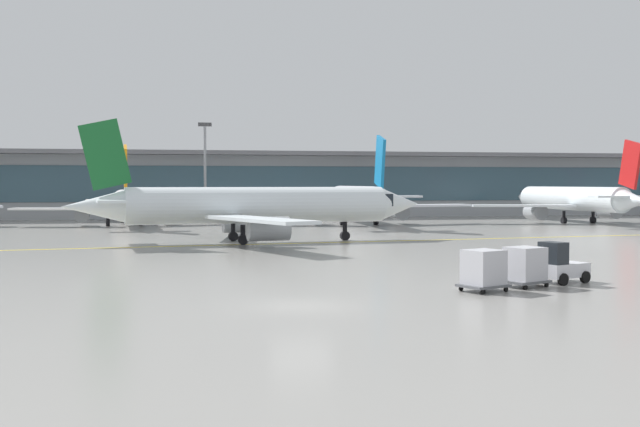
{
  "coord_description": "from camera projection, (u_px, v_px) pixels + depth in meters",
  "views": [
    {
      "loc": [
        -5.27,
        -31.06,
        5.05
      ],
      "look_at": [
        4.64,
        19.86,
        3.0
      ],
      "focal_mm": 43.44,
      "sensor_mm": 36.0,
      "label": 1
    }
  ],
  "objects": [
    {
      "name": "cargo_dolly_trailing",
      "position": [
        484.0,
        269.0,
        35.96
      ],
      "size": [
        2.56,
        2.29,
        1.94
      ],
      "rotation": [
        0.0,
        0.0,
        0.4
      ],
      "color": "#595B60",
      "rests_on": "ground_plane"
    },
    {
      "name": "baggage_tug",
      "position": [
        560.0,
        265.0,
        38.98
      ],
      "size": [
        2.94,
        2.39,
        2.1
      ],
      "rotation": [
        0.0,
        0.0,
        0.4
      ],
      "color": "silver",
      "rests_on": "ground_plane"
    },
    {
      "name": "taxiing_regional_jet",
      "position": [
        254.0,
        206.0,
        65.54
      ],
      "size": [
        30.89,
        28.55,
        10.23
      ],
      "rotation": [
        0.0,
        0.0,
        0.11
      ],
      "color": "white",
      "rests_on": "ground_plane"
    },
    {
      "name": "gate_airplane_4",
      "position": [
        573.0,
        199.0,
        97.94
      ],
      "size": [
        27.96,
        30.03,
        9.96
      ],
      "rotation": [
        0.0,
        0.0,
        1.6
      ],
      "color": "white",
      "rests_on": "ground_plane"
    },
    {
      "name": "gate_airplane_2",
      "position": [
        124.0,
        202.0,
        91.84
      ],
      "size": [
        25.62,
        27.63,
        9.15
      ],
      "rotation": [
        0.0,
        0.0,
        1.65
      ],
      "color": "white",
      "rests_on": "ground_plane"
    },
    {
      "name": "apron_light_mast_1",
      "position": [
        205.0,
        167.0,
        103.66
      ],
      "size": [
        1.8,
        0.36,
        13.14
      ],
      "color": "gray",
      "rests_on": "ground_plane"
    },
    {
      "name": "ground_plane",
      "position": [
        302.0,
        306.0,
        31.67
      ],
      "size": [
        400.0,
        400.0,
        0.0
      ],
      "primitive_type": "plane",
      "color": "gray"
    },
    {
      "name": "gate_airplane_3",
      "position": [
        357.0,
        199.0,
        93.99
      ],
      "size": [
        28.57,
        30.7,
        10.18
      ],
      "rotation": [
        0.0,
        0.0,
        1.54
      ],
      "color": "silver",
      "rests_on": "ground_plane"
    },
    {
      "name": "terminal_concourse",
      "position": [
        206.0,
        184.0,
        113.45
      ],
      "size": [
        218.53,
        11.0,
        9.6
      ],
      "color": "#9EA3A8",
      "rests_on": "ground_plane"
    },
    {
      "name": "cargo_dolly_lead",
      "position": [
        525.0,
        265.0,
        37.53
      ],
      "size": [
        2.56,
        2.29,
        1.94
      ],
      "rotation": [
        0.0,
        0.0,
        0.4
      ],
      "color": "#595B60",
      "rests_on": "ground_plane"
    },
    {
      "name": "taxiway_centreline_stripe",
      "position": [
        262.0,
        244.0,
        63.81
      ],
      "size": [
        109.35,
        12.62,
        0.01
      ],
      "primitive_type": "cube",
      "rotation": [
        0.0,
        0.0,
        0.11
      ],
      "color": "yellow",
      "rests_on": "ground_plane"
    }
  ]
}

